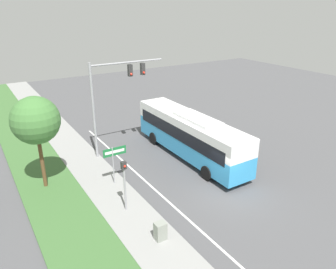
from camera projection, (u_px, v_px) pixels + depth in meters
name	position (u px, v px, depth m)	size (l,w,h in m)	color
ground_plane	(223.00, 191.00, 21.14)	(80.00, 80.00, 0.00)	#4C4C4F
sidewalk	(137.00, 222.00, 18.06)	(2.80, 80.00, 0.12)	gray
grass_verge	(80.00, 243.00, 16.49)	(3.60, 80.00, 0.10)	#3D6633
lane_divider_near	(176.00, 209.00, 19.36)	(0.14, 30.00, 0.01)	silver
bus	(190.00, 133.00, 25.23)	(2.58, 11.78, 3.54)	#3393D1
signal_gantry	(113.00, 90.00, 24.59)	(5.98, 0.41, 7.43)	#939399
pedestrian_signal	(124.00, 178.00, 18.34)	(0.28, 0.34, 3.22)	#939399
street_sign	(114.00, 157.00, 21.27)	(1.59, 0.08, 2.71)	#939399
utility_cabinet	(160.00, 231.00, 16.53)	(0.57, 0.47, 0.97)	gray
roadside_tree	(36.00, 121.00, 19.92)	(2.98, 2.98, 6.06)	brown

